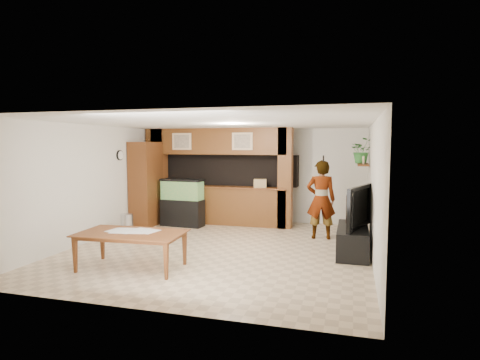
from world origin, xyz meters
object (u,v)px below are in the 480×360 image
(pantry_cabinet, at_px, (146,184))
(dining_table, at_px, (131,251))
(aquarium, at_px, (182,203))
(person, at_px, (321,200))
(television, at_px, (353,206))

(pantry_cabinet, bearing_deg, dining_table, -65.12)
(pantry_cabinet, height_order, aquarium, pantry_cabinet)
(pantry_cabinet, distance_m, dining_table, 3.98)
(pantry_cabinet, xyz_separation_m, person, (4.64, -0.30, -0.21))
(dining_table, bearing_deg, pantry_cabinet, 111.80)
(pantry_cabinet, relative_size, person, 1.23)
(pantry_cabinet, relative_size, aquarium, 1.77)
(pantry_cabinet, distance_m, aquarium, 1.11)
(pantry_cabinet, xyz_separation_m, television, (5.35, -1.44, -0.17))
(aquarium, relative_size, person, 0.70)
(person, distance_m, dining_table, 4.45)
(pantry_cabinet, relative_size, dining_table, 1.22)
(person, bearing_deg, aquarium, -15.57)
(aquarium, bearing_deg, person, -2.58)
(aquarium, bearing_deg, pantry_cabinet, -166.04)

